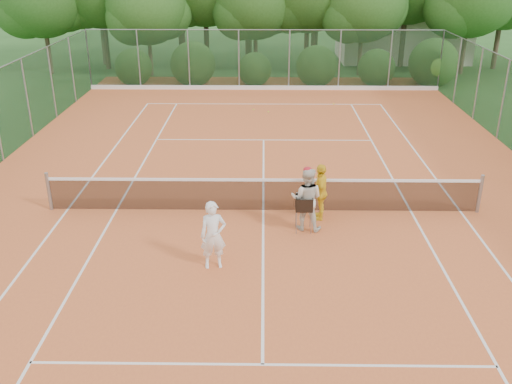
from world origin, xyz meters
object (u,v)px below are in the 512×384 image
(player_white, at_px, (213,235))
(ball_hopper, at_px, (304,204))
(player_yellow, at_px, (321,192))
(player_center_grp, at_px, (307,199))

(player_white, height_order, ball_hopper, player_white)
(player_white, bearing_deg, player_yellow, 33.96)
(player_center_grp, bearing_deg, ball_hopper, -121.23)
(player_center_grp, relative_size, ball_hopper, 1.78)
(ball_hopper, bearing_deg, player_yellow, 54.97)
(player_yellow, xyz_separation_m, ball_hopper, (-0.49, -0.75, -0.01))
(ball_hopper, bearing_deg, player_white, -141.43)
(player_white, relative_size, player_center_grp, 0.93)
(player_yellow, distance_m, ball_hopper, 0.89)
(player_center_grp, bearing_deg, player_white, -138.72)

